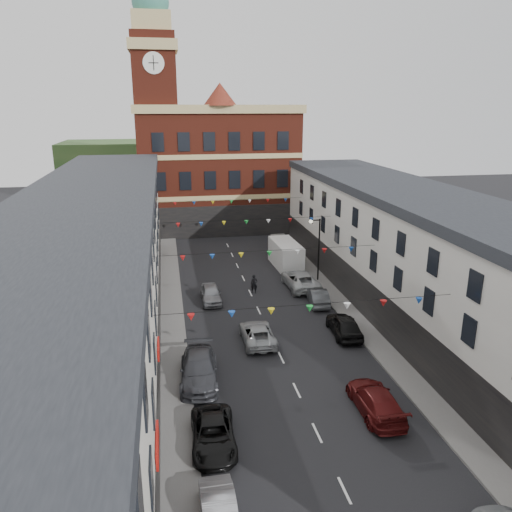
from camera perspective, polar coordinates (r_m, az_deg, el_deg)
ground at (r=33.45m, az=2.89°, el=-11.53°), size 160.00×160.00×0.00m
pavement_left at (r=34.45m, az=-9.34°, el=-10.71°), size 1.80×64.00×0.15m
pavement_right at (r=37.12m, az=12.73°, el=-8.82°), size 1.80×64.00×0.15m
terrace_left at (r=31.81m, az=-18.58°, el=-3.41°), size 8.40×56.00×10.70m
terrace_right at (r=36.72m, az=20.85°, el=-1.79°), size 8.40×56.00×9.70m
civic_building at (r=67.38m, az=-4.46°, el=10.15°), size 20.60×13.30×18.50m
clock_tower at (r=63.64m, az=-11.30°, el=15.64°), size 5.60×5.60×30.00m
distant_hill at (r=91.33m, az=-8.57°, el=9.77°), size 40.00×14.00×10.00m
street_lamp at (r=46.27m, az=6.93°, el=1.69°), size 1.10×0.36×6.00m
car_left_c at (r=25.69m, az=-4.91°, el=-19.60°), size 2.28×4.64×1.27m
car_left_d at (r=30.68m, az=-6.54°, el=-12.75°), size 2.58×5.55×1.57m
car_left_e at (r=42.23m, az=-5.18°, el=-4.32°), size 1.65×4.08×1.39m
car_right_c at (r=28.53m, az=13.52°, el=-15.76°), size 2.14×5.02×1.44m
car_right_d at (r=36.65m, az=10.05°, el=-7.80°), size 2.06×4.59×1.53m
car_right_e at (r=41.87m, az=7.07°, el=-4.61°), size 1.91×4.23×1.35m
car_right_f at (r=45.31m, az=5.08°, el=-2.73°), size 2.70×5.62×1.54m
moving_car at (r=35.15m, az=0.18°, el=-8.84°), size 2.20×4.72×1.31m
white_van at (r=50.99m, az=3.41°, el=0.17°), size 2.49×5.97×2.60m
pedestrian at (r=43.89m, az=-0.22°, el=-3.22°), size 0.66×0.48×1.68m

